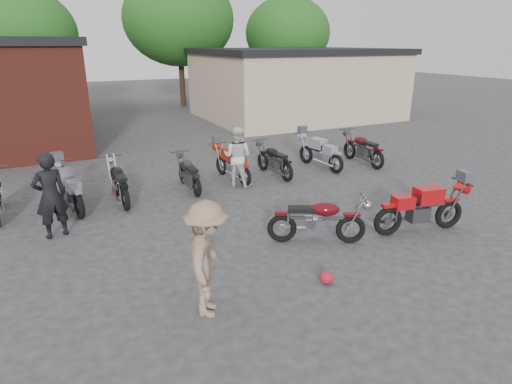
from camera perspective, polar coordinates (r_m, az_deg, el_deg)
name	(u,v)px	position (r m, az deg, el deg)	size (l,w,h in m)	color
ground	(315,257)	(8.80, 7.83, -8.54)	(90.00, 90.00, 0.00)	#303033
stucco_building	(295,86)	(25.12, 5.20, 13.93)	(10.00, 8.00, 3.50)	tan
tree_1	(25,50)	(28.40, -28.47, 16.36)	(5.92, 5.92, 7.40)	#144B14
tree_2	(180,37)	(29.63, -10.14, 19.67)	(7.04, 7.04, 8.80)	#144B14
tree_3	(287,46)	(32.82, 4.19, 18.79)	(6.08, 6.08, 7.60)	#144B14
vintage_motorcycle	(319,217)	(9.16, 8.36, -3.37)	(2.02, 0.67, 1.17)	#520A11
sportbike	(422,206)	(10.27, 21.26, -1.72)	(2.16, 0.71, 1.26)	red
helmet	(326,277)	(7.89, 9.37, -11.18)	(0.25, 0.25, 0.23)	#B6132B
person_dark	(50,196)	(10.24, -25.73, -0.45)	(0.70, 0.46, 1.92)	black
person_light	(237,157)	(12.69, -2.49, 4.74)	(0.87, 0.68, 1.79)	silver
person_tan	(207,259)	(6.68, -6.49, -8.92)	(1.22, 0.70, 1.88)	#95755C
row_bike_1	(69,186)	(11.92, -23.66, 0.69)	(2.10, 0.69, 1.22)	gray
row_bike_2	(118,180)	(12.04, -17.88, 1.50)	(2.04, 0.67, 1.19)	black
row_bike_3	(189,172)	(12.56, -8.98, 2.69)	(1.86, 0.61, 1.08)	black
row_bike_4	(232,162)	(13.30, -3.23, 3.98)	(1.98, 0.65, 1.15)	#AB240E
row_bike_5	(274,158)	(13.76, 2.40, 4.50)	(1.96, 0.65, 1.14)	black
row_bike_6	(320,151)	(14.75, 8.52, 5.46)	(2.08, 0.68, 1.20)	#959AA3
row_bike_7	(363,147)	(15.58, 14.03, 5.84)	(2.09, 0.69, 1.21)	#480911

